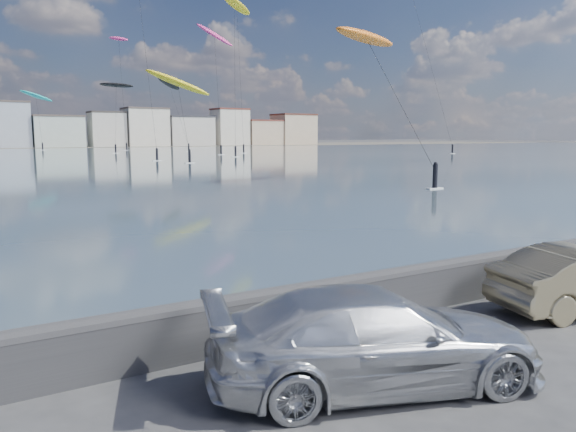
# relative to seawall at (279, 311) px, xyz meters

# --- Properties ---
(ground) EXTENTS (700.00, 700.00, 0.00)m
(ground) POSITION_rel_seawall_xyz_m (0.00, -2.70, -0.58)
(ground) COLOR #333335
(ground) RESTS_ON ground
(seawall) EXTENTS (400.00, 0.36, 1.08)m
(seawall) POSITION_rel_seawall_xyz_m (0.00, 0.00, 0.00)
(seawall) COLOR #28282B
(seawall) RESTS_ON ground
(car_silver) EXTENTS (5.76, 3.76, 1.55)m
(car_silver) POSITION_rel_seawall_xyz_m (0.32, -2.47, 0.19)
(car_silver) COLOR silver
(car_silver) RESTS_ON ground
(kitesurfer_0) EXTENTS (10.75, 18.31, 14.91)m
(kitesurfer_0) POSITION_rel_seawall_xyz_m (27.51, 79.41, 11.63)
(kitesurfer_0) COLOR yellow
(kitesurfer_0) RESTS_ON ground
(kitesurfer_1) EXTENTS (6.15, 19.57, 31.15)m
(kitesurfer_1) POSITION_rel_seawall_xyz_m (36.88, 148.76, 28.70)
(kitesurfer_1) COLOR #E5338C
(kitesurfer_1) RESTS_ON ground
(kitesurfer_4) EXTENTS (9.03, 11.26, 16.39)m
(kitesurfer_4) POSITION_rel_seawall_xyz_m (16.11, 154.87, 13.43)
(kitesurfer_4) COLOR #19BFBF
(kitesurfer_4) RESTS_ON ground
(kitesurfer_5) EXTENTS (8.51, 14.41, 27.72)m
(kitesurfer_5) POSITION_rel_seawall_xyz_m (44.97, 103.74, 23.91)
(kitesurfer_5) COLOR #E5338C
(kitesurfer_5) RESTS_ON ground
(kitesurfer_6) EXTENTS (9.40, 13.26, 34.89)m
(kitesurfer_6) POSITION_rel_seawall_xyz_m (53.03, 109.27, 31.77)
(kitesurfer_6) COLOR yellow
(kitesurfer_6) RESTS_ON ground
(kitesurfer_11) EXTENTS (8.28, 14.62, 18.50)m
(kitesurfer_11) POSITION_rel_seawall_xyz_m (42.98, 127.17, 15.70)
(kitesurfer_11) COLOR black
(kitesurfer_11) RESTS_ON ground
(kitesurfer_14) EXTENTS (9.33, 11.92, 12.77)m
(kitesurfer_14) POSITION_rel_seawall_xyz_m (25.56, 29.09, 11.29)
(kitesurfer_14) COLOR orange
(kitesurfer_14) RESTS_ON ground
(kitesurfer_15) EXTENTS (8.30, 16.36, 16.32)m
(kitesurfer_15) POSITION_rel_seawall_xyz_m (29.47, 124.84, 14.56)
(kitesurfer_15) COLOR black
(kitesurfer_15) RESTS_ON ground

